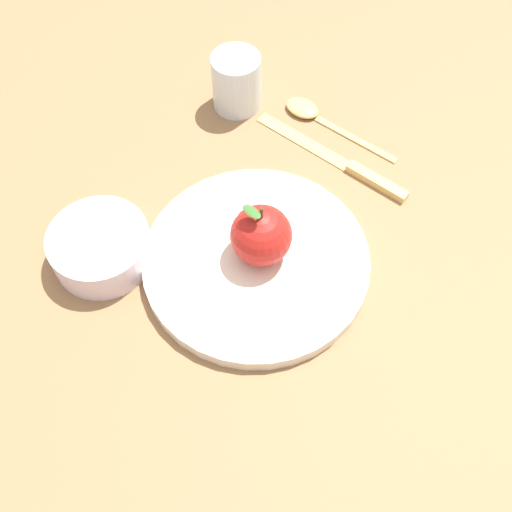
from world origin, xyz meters
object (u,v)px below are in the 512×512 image
dinner_plate (256,260)px  knife (344,163)px  cup (236,80)px  spoon (314,115)px  side_bowl (100,245)px  apple (261,235)px

dinner_plate → knife: 0.19m
cup → knife: cup is taller
knife → spoon: (0.02, -0.09, 0.00)m
cup → spoon: 0.11m
cup → spoon: size_ratio=0.56×
side_bowl → apple: bearing=172.5°
side_bowl → spoon: size_ratio=0.82×
apple → spoon: (-0.10, -0.22, -0.05)m
cup → spoon: cup is taller
dinner_plate → apple: bearing=-137.7°
side_bowl → spoon: bearing=-144.8°
side_bowl → spoon: 0.34m
cup → apple: bearing=90.8°
apple → dinner_plate: bearing=42.3°
apple → cup: 0.26m
spoon → knife: bearing=105.8°
cup → knife: (-0.13, 0.13, -0.04)m
apple → cup: (0.00, -0.26, -0.01)m
dinner_plate → side_bowl: size_ratio=2.26×
dinner_plate → apple: apple is taller
dinner_plate → cup: bearing=-90.6°
apple → cup: size_ratio=1.07×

